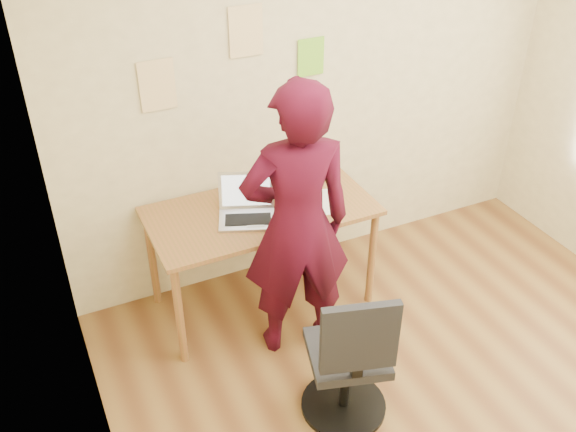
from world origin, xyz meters
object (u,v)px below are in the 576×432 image
phone (307,214)px  office_chair (349,365)px  desk (261,221)px  laptop (247,209)px  person (297,225)px

phone → office_chair: office_chair is taller
office_chair → desk: bearing=107.7°
desk → laptop: size_ratio=3.32×
desk → office_chair: 1.11m
phone → person: size_ratio=0.07×
desk → person: person is taller
person → desk: bearing=-74.2°
person → laptop: bearing=-59.1°
laptop → office_chair: 1.13m
desk → person: 0.49m
desk → office_chair: size_ratio=1.53×
phone → office_chair: 0.99m
laptop → office_chair: size_ratio=0.46×
desk → person: bearing=-84.9°
office_chair → person: 0.81m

